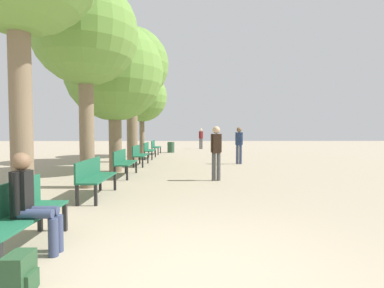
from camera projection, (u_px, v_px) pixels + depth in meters
The scene contains 17 objects.
ground_plane at pixel (191, 276), 3.21m from camera, with size 80.00×80.00×0.00m, color tan.
bench_row_0 at pixel (16, 212), 3.82m from camera, with size 0.47×1.70×0.89m.
bench_row_1 at pixel (94, 175), 6.97m from camera, with size 0.47×1.70×0.89m.
bench_row_2 at pixel (124, 161), 10.12m from camera, with size 0.47×1.70×0.89m.
bench_row_3 at pixel (139, 154), 13.27m from camera, with size 0.47×1.70×0.89m.
bench_row_4 at pixel (149, 149), 16.42m from camera, with size 0.47×1.70×0.89m.
bench_row_5 at pixel (155, 146), 19.57m from camera, with size 0.47×1.70×0.89m.
tree_row_1 at pixel (85, 34), 8.00m from camera, with size 2.82×2.82×5.60m.
tree_row_2 at pixel (114, 73), 11.16m from camera, with size 3.65×3.65×5.57m.
tree_row_3 at pixel (132, 66), 14.52m from camera, with size 3.59×3.59×6.54m.
tree_row_4 at pixel (142, 97), 17.64m from camera, with size 2.97×2.97×5.04m.
person_seated at pixel (32, 200), 3.75m from camera, with size 0.58×0.33×1.29m.
backpack at pixel (19, 275), 2.81m from camera, with size 0.25×0.30×0.41m.
pedestrian_near at pixel (216, 150), 9.26m from camera, with size 0.34×0.23×1.69m.
pedestrian_mid at pixel (201, 137), 24.80m from camera, with size 0.35×0.30×1.71m.
pedestrian_far at pixel (239, 143), 13.81m from camera, with size 0.35×0.27×1.70m.
trash_bin at pixel (171, 147), 20.95m from camera, with size 0.49×0.49×0.74m.
Camera 1 is at (-0.03, -3.15, 1.57)m, focal length 28.00 mm.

